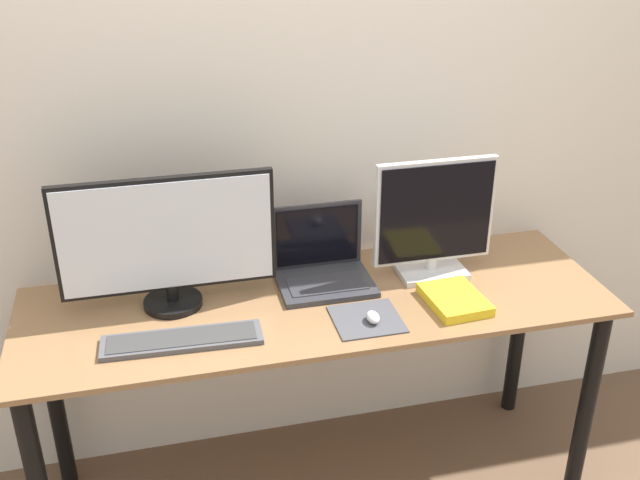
{
  "coord_description": "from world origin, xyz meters",
  "views": [
    {
      "loc": [
        -0.47,
        -1.67,
        1.99
      ],
      "look_at": [
        0.01,
        0.32,
        0.97
      ],
      "focal_mm": 42.0,
      "sensor_mm": 36.0,
      "label": 1
    }
  ],
  "objects_px": {
    "monitor_right": "(434,221)",
    "mouse": "(373,317)",
    "monitor_left": "(167,241)",
    "book": "(455,300)",
    "laptop": "(322,263)",
    "keyboard": "(182,340)"
  },
  "relations": [
    {
      "from": "monitor_right",
      "to": "mouse",
      "type": "distance_m",
      "value": 0.41
    },
    {
      "from": "monitor_left",
      "to": "book",
      "type": "bearing_deg",
      "value": -13.57
    },
    {
      "from": "monitor_left",
      "to": "mouse",
      "type": "height_order",
      "value": "monitor_left"
    },
    {
      "from": "monitor_left",
      "to": "monitor_right",
      "type": "relative_size",
      "value": 1.62
    },
    {
      "from": "mouse",
      "to": "book",
      "type": "xyz_separation_m",
      "value": [
        0.28,
        0.04,
        -0.0
      ]
    },
    {
      "from": "monitor_right",
      "to": "laptop",
      "type": "relative_size",
      "value": 1.32
    },
    {
      "from": "keyboard",
      "to": "book",
      "type": "distance_m",
      "value": 0.84
    },
    {
      "from": "monitor_right",
      "to": "laptop",
      "type": "distance_m",
      "value": 0.39
    },
    {
      "from": "monitor_right",
      "to": "keyboard",
      "type": "xyz_separation_m",
      "value": [
        -0.84,
        -0.22,
        -0.18
      ]
    },
    {
      "from": "keyboard",
      "to": "monitor_right",
      "type": "bearing_deg",
      "value": 14.55
    },
    {
      "from": "keyboard",
      "to": "laptop",
      "type": "bearing_deg",
      "value": 28.96
    },
    {
      "from": "monitor_left",
      "to": "laptop",
      "type": "distance_m",
      "value": 0.52
    },
    {
      "from": "keyboard",
      "to": "monitor_left",
      "type": "bearing_deg",
      "value": 92.87
    },
    {
      "from": "monitor_right",
      "to": "mouse",
      "type": "height_order",
      "value": "monitor_right"
    },
    {
      "from": "keyboard",
      "to": "mouse",
      "type": "relative_size",
      "value": 7.55
    },
    {
      "from": "mouse",
      "to": "keyboard",
      "type": "bearing_deg",
      "value": 176.82
    },
    {
      "from": "keyboard",
      "to": "mouse",
      "type": "xyz_separation_m",
      "value": [
        0.56,
        -0.03,
        0.01
      ]
    },
    {
      "from": "monitor_right",
      "to": "book",
      "type": "distance_m",
      "value": 0.27
    },
    {
      "from": "monitor_left",
      "to": "book",
      "type": "distance_m",
      "value": 0.9
    },
    {
      "from": "monitor_left",
      "to": "keyboard",
      "type": "bearing_deg",
      "value": -87.13
    },
    {
      "from": "monitor_right",
      "to": "book",
      "type": "bearing_deg",
      "value": -90.36
    },
    {
      "from": "monitor_left",
      "to": "monitor_right",
      "type": "distance_m",
      "value": 0.85
    }
  ]
}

